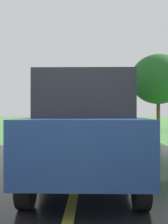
{
  "coord_description": "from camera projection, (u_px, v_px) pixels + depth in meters",
  "views": [
    {
      "loc": [
        0.28,
        -2.91,
        1.38
      ],
      "look_at": [
        -0.05,
        9.89,
        1.4
      ],
      "focal_mm": 48.06,
      "sensor_mm": 36.0,
      "label": 1
    }
  ],
  "objects": [
    {
      "name": "banana_truck_far",
      "position": [
        86.0,
        111.0,
        23.63
      ],
      "size": [
        2.38,
        5.81,
        2.8
      ],
      "color": "#2D2D30",
      "rests_on": "road_surface"
    },
    {
      "name": "following_car",
      "position": [
        85.0,
        130.0,
        5.24
      ],
      "size": [
        1.74,
        4.1,
        1.92
      ],
      "color": "navy",
      "rests_on": "road_surface"
    },
    {
      "name": "roadside_tree_near_left",
      "position": [
        158.0,
        79.0,
        23.48
      ],
      "size": [
        4.34,
        4.34,
        5.95
      ],
      "color": "#4C3823",
      "rests_on": "ground"
    },
    {
      "name": "banana_truck_near",
      "position": [
        85.0,
        110.0,
        11.83
      ],
      "size": [
        2.38,
        5.82,
        2.8
      ],
      "color": "#2D2D30",
      "rests_on": "road_surface"
    }
  ]
}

